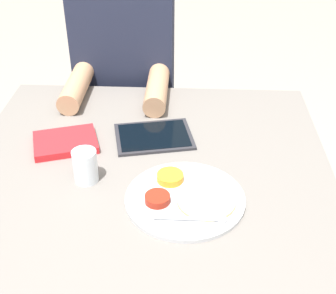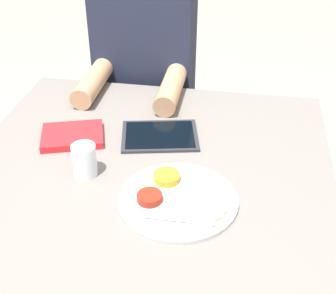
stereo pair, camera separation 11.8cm
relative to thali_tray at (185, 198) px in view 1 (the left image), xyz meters
name	(u,v)px [view 1 (the left image)]	position (x,y,z in m)	size (l,w,h in m)	color
dining_table	(149,273)	(-0.10, 0.09, -0.36)	(0.96, 1.00, 0.71)	slate
thali_tray	(185,198)	(0.00, 0.00, 0.00)	(0.28, 0.28, 0.03)	#B7BABF
red_notebook	(65,143)	(-0.34, 0.22, 0.00)	(0.20, 0.18, 0.02)	silver
tablet_device	(154,136)	(-0.09, 0.27, 0.00)	(0.24, 0.20, 0.01)	#28282D
person_diner	(127,105)	(-0.23, 0.72, -0.15)	(0.35, 0.46, 1.19)	black
drinking_glass	(85,166)	(-0.25, 0.07, 0.03)	(0.06, 0.06, 0.09)	silver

